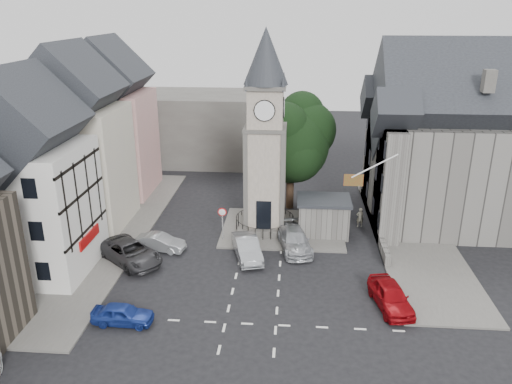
# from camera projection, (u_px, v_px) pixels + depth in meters

# --- Properties ---
(ground) EXTENTS (120.00, 120.00, 0.00)m
(ground) POSITION_uv_depth(u_px,v_px,m) (258.00, 277.00, 34.54)
(ground) COLOR black
(ground) RESTS_ON ground
(pavement_west) EXTENTS (6.00, 30.00, 0.14)m
(pavement_west) POSITION_uv_depth(u_px,v_px,m) (112.00, 233.00, 41.05)
(pavement_west) COLOR #595651
(pavement_west) RESTS_ON ground
(pavement_east) EXTENTS (6.00, 26.00, 0.14)m
(pavement_east) POSITION_uv_depth(u_px,v_px,m) (410.00, 233.00, 41.10)
(pavement_east) COLOR #595651
(pavement_east) RESTS_ON ground
(central_island) EXTENTS (10.00, 8.00, 0.16)m
(central_island) POSITION_uv_depth(u_px,v_px,m) (283.00, 229.00, 41.88)
(central_island) COLOR #595651
(central_island) RESTS_ON ground
(road_markings) EXTENTS (20.00, 8.00, 0.01)m
(road_markings) POSITION_uv_depth(u_px,v_px,m) (250.00, 324.00, 29.40)
(road_markings) COLOR silver
(road_markings) RESTS_ON ground
(clock_tower) EXTENTS (4.86, 4.86, 16.25)m
(clock_tower) POSITION_uv_depth(u_px,v_px,m) (265.00, 135.00, 39.18)
(clock_tower) COLOR #4C4944
(clock_tower) RESTS_ON ground
(stone_shelter) EXTENTS (4.30, 3.30, 3.08)m
(stone_shelter) POSITION_uv_depth(u_px,v_px,m) (323.00, 216.00, 40.65)
(stone_shelter) COLOR #595652
(stone_shelter) RESTS_ON ground
(town_tree) EXTENTS (7.20, 7.20, 10.80)m
(town_tree) POSITION_uv_depth(u_px,v_px,m) (291.00, 134.00, 44.11)
(town_tree) COLOR black
(town_tree) RESTS_ON ground
(warning_sign_post) EXTENTS (0.70, 0.19, 2.85)m
(warning_sign_post) POSITION_uv_depth(u_px,v_px,m) (222.00, 218.00, 39.15)
(warning_sign_post) COLOR black
(warning_sign_post) RESTS_ON ground
(terrace_pink) EXTENTS (8.10, 7.60, 12.80)m
(terrace_pink) POSITION_uv_depth(u_px,v_px,m) (111.00, 128.00, 48.35)
(terrace_pink) COLOR #D29590
(terrace_pink) RESTS_ON ground
(terrace_cream) EXTENTS (8.10, 7.60, 12.80)m
(terrace_cream) POSITION_uv_depth(u_px,v_px,m) (77.00, 150.00, 40.87)
(terrace_cream) COLOR beige
(terrace_cream) RESTS_ON ground
(terrace_tudor) EXTENTS (8.10, 7.60, 12.00)m
(terrace_tudor) POSITION_uv_depth(u_px,v_px,m) (28.00, 187.00, 33.53)
(terrace_tudor) COLOR silver
(terrace_tudor) RESTS_ON ground
(backdrop_west) EXTENTS (20.00, 10.00, 8.00)m
(backdrop_west) POSITION_uv_depth(u_px,v_px,m) (176.00, 127.00, 60.20)
(backdrop_west) COLOR #4C4944
(backdrop_west) RESTS_ON ground
(east_building) EXTENTS (14.40, 11.40, 12.60)m
(east_building) POSITION_uv_depth(u_px,v_px,m) (454.00, 152.00, 41.48)
(east_building) COLOR #595652
(east_building) RESTS_ON ground
(east_boundary_wall) EXTENTS (0.40, 16.00, 0.90)m
(east_boundary_wall) POSITION_uv_depth(u_px,v_px,m) (372.00, 218.00, 43.05)
(east_boundary_wall) COLOR #595652
(east_boundary_wall) RESTS_ON ground
(flagpole) EXTENTS (3.68, 0.10, 2.74)m
(flagpole) POSITION_uv_depth(u_px,v_px,m) (375.00, 166.00, 35.25)
(flagpole) COLOR white
(flagpole) RESTS_ON ground
(car_west_blue) EXTENTS (3.67, 1.54, 1.24)m
(car_west_blue) POSITION_uv_depth(u_px,v_px,m) (123.00, 314.00, 29.27)
(car_west_blue) COLOR navy
(car_west_blue) RESTS_ON ground
(car_west_silver) EXTENTS (4.06, 2.00, 1.28)m
(car_west_silver) POSITION_uv_depth(u_px,v_px,m) (160.00, 242.00, 38.14)
(car_west_silver) COLOR #969A9E
(car_west_silver) RESTS_ON ground
(car_west_grey) EXTENTS (6.04, 5.67, 1.58)m
(car_west_grey) POSITION_uv_depth(u_px,v_px,m) (130.00, 252.00, 36.31)
(car_west_grey) COLOR #2F2F32
(car_west_grey) RESTS_ON ground
(car_island_silver) EXTENTS (2.90, 5.00, 1.56)m
(car_island_silver) POSITION_uv_depth(u_px,v_px,m) (247.00, 248.00, 36.96)
(car_island_silver) COLOR #92969A
(car_island_silver) RESTS_ON ground
(car_island_east) EXTENTS (3.15, 5.59, 1.53)m
(car_island_east) POSITION_uv_depth(u_px,v_px,m) (294.00, 240.00, 38.29)
(car_island_east) COLOR #A5A8AD
(car_island_east) RESTS_ON ground
(car_east_red) EXTENTS (2.67, 4.82, 1.55)m
(car_east_red) POSITION_uv_depth(u_px,v_px,m) (391.00, 296.00, 30.83)
(car_east_red) COLOR #93080D
(car_east_red) RESTS_ON ground
(pedestrian) EXTENTS (0.67, 0.48, 1.71)m
(pedestrian) POSITION_uv_depth(u_px,v_px,m) (360.00, 217.00, 42.14)
(pedestrian) COLOR #A39E87
(pedestrian) RESTS_ON ground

